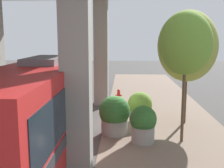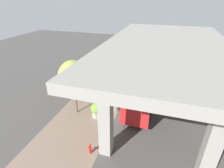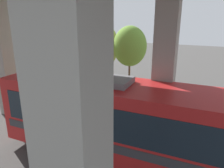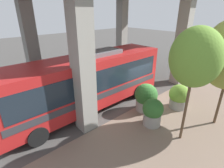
% 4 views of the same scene
% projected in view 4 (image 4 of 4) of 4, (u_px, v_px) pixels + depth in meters
% --- Properties ---
extents(ground_plane, '(80.00, 80.00, 0.00)m').
position_uv_depth(ground_plane, '(147.00, 101.00, 12.43)').
color(ground_plane, '#474442').
rests_on(ground_plane, ground).
extents(sidewalk_strip, '(6.00, 40.00, 0.02)m').
position_uv_depth(sidewalk_strip, '(188.00, 119.00, 10.39)').
color(sidewalk_strip, '#7A6656').
rests_on(sidewalk_strip, ground).
extents(bus, '(2.71, 10.84, 3.67)m').
position_uv_depth(bus, '(88.00, 80.00, 10.87)').
color(bus, '#B21E1E').
rests_on(bus, ground).
extents(fire_hydrant, '(0.44, 0.21, 0.92)m').
position_uv_depth(fire_hydrant, '(192.00, 79.00, 15.15)').
color(fire_hydrant, red).
rests_on(fire_hydrant, ground).
extents(planter_front, '(1.29, 1.29, 1.63)m').
position_uv_depth(planter_front, '(179.00, 97.00, 11.37)').
color(planter_front, gray).
rests_on(planter_front, ground).
extents(planter_middle, '(1.43, 1.43, 1.80)m').
position_uv_depth(planter_middle, '(146.00, 97.00, 11.07)').
color(planter_middle, gray).
rests_on(planter_middle, ground).
extents(planter_back, '(1.14, 1.14, 1.60)m').
position_uv_depth(planter_back, '(153.00, 112.00, 9.64)').
color(planter_back, gray).
rests_on(planter_back, ground).
extents(street_tree_near, '(2.15, 2.15, 5.49)m').
position_uv_depth(street_tree_near, '(195.00, 58.00, 7.26)').
color(street_tree_near, brown).
rests_on(street_tree_near, ground).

